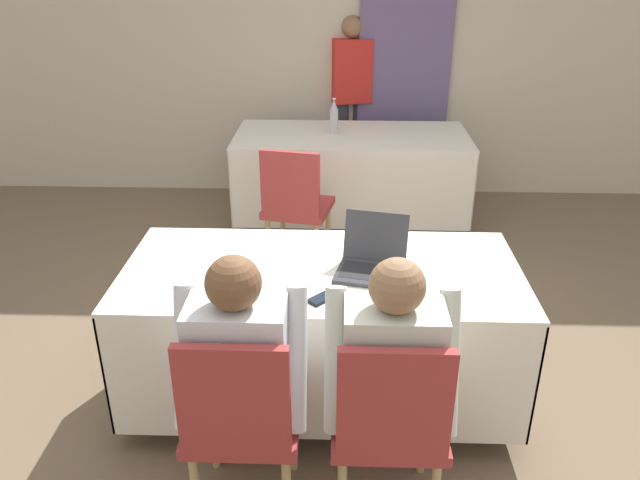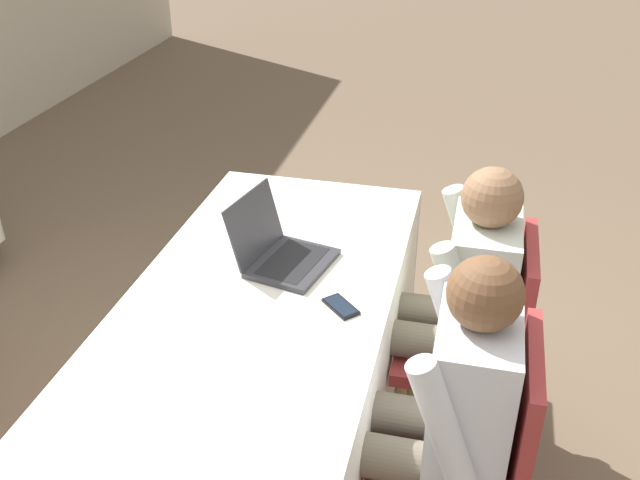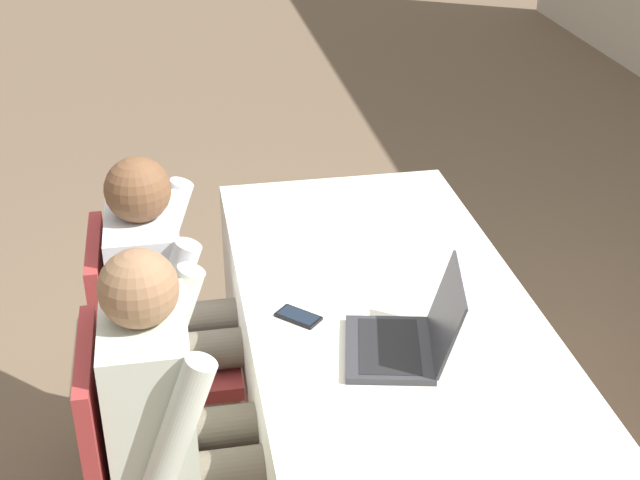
{
  "view_description": "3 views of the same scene",
  "coord_description": "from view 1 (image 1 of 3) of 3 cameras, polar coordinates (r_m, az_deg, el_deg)",
  "views": [
    {
      "loc": [
        0.08,
        -2.58,
        2.13
      ],
      "look_at": [
        0.0,
        -0.21,
        1.01
      ],
      "focal_mm": 35.0,
      "sensor_mm": 36.0,
      "label": 1
    },
    {
      "loc": [
        -1.84,
        -0.66,
        2.09
      ],
      "look_at": [
        0.0,
        -0.21,
        1.01
      ],
      "focal_mm": 40.0,
      "sensor_mm": 36.0,
      "label": 2
    },
    {
      "loc": [
        2.17,
        -0.61,
        2.22
      ],
      "look_at": [
        0.0,
        -0.21,
        1.01
      ],
      "focal_mm": 50.0,
      "sensor_mm": 36.0,
      "label": 3
    }
  ],
  "objects": [
    {
      "name": "chair_far_spare",
      "position": [
        4.35,
        -2.26,
        3.45
      ],
      "size": [
        0.52,
        0.52,
        0.91
      ],
      "rotation": [
        0.0,
        0.0,
        2.94
      ],
      "color": "tan",
      "rests_on": "ground_plane"
    },
    {
      "name": "person_white_shirt",
      "position": [
        2.44,
        6.42,
        -11.61
      ],
      "size": [
        0.5,
        0.52,
        1.17
      ],
      "rotation": [
        0.0,
        0.0,
        3.14
      ],
      "color": "#665B4C",
      "rests_on": "ground_plane"
    },
    {
      "name": "ground_plane",
      "position": [
        3.35,
        0.13,
        -14.12
      ],
      "size": [
        24.0,
        24.0,
        0.0
      ],
      "primitive_type": "plane",
      "color": "brown"
    },
    {
      "name": "paper_beside_laptop",
      "position": [
        3.12,
        -0.84,
        -0.72
      ],
      "size": [
        0.29,
        0.35,
        0.0
      ],
      "rotation": [
        0.0,
        0.0,
        -0.31
      ],
      "color": "white",
      "rests_on": "conference_table_near"
    },
    {
      "name": "person_checkered_shirt",
      "position": [
        2.46,
        -7.07,
        -11.32
      ],
      "size": [
        0.5,
        0.52,
        1.17
      ],
      "rotation": [
        0.0,
        0.0,
        3.14
      ],
      "color": "#665B4C",
      "rests_on": "ground_plane"
    },
    {
      "name": "chair_near_left",
      "position": [
        2.48,
        -7.23,
        -15.71
      ],
      "size": [
        0.44,
        0.44,
        0.91
      ],
      "rotation": [
        0.0,
        0.0,
        3.14
      ],
      "color": "tan",
      "rests_on": "ground_plane"
    },
    {
      "name": "conference_table_near",
      "position": [
        3.01,
        0.14,
        -5.59
      ],
      "size": [
        1.87,
        0.87,
        0.76
      ],
      "color": "white",
      "rests_on": "ground_plane"
    },
    {
      "name": "person_red_shirt",
      "position": [
        5.75,
        2.84,
        13.12
      ],
      "size": [
        0.38,
        0.27,
        1.59
      ],
      "rotation": [
        0.0,
        0.0,
        0.23
      ],
      "color": "#33333D",
      "rests_on": "ground_plane"
    },
    {
      "name": "water_bottle",
      "position": [
        5.06,
        1.28,
        11.14
      ],
      "size": [
        0.07,
        0.07,
        0.28
      ],
      "color": "#B7B7C1",
      "rests_on": "conference_table_far"
    },
    {
      "name": "wall_back",
      "position": [
        5.7,
        1.22,
        17.51
      ],
      "size": [
        12.0,
        0.06,
        2.7
      ],
      "color": "beige",
      "rests_on": "ground_plane"
    },
    {
      "name": "chair_near_right",
      "position": [
        2.46,
        6.4,
        -16.04
      ],
      "size": [
        0.44,
        0.44,
        0.91
      ],
      "rotation": [
        0.0,
        0.0,
        3.14
      ],
      "color": "tan",
      "rests_on": "ground_plane"
    },
    {
      "name": "cell_phone",
      "position": [
        2.68,
        0.17,
        -5.35
      ],
      "size": [
        0.14,
        0.14,
        0.01
      ],
      "rotation": [
        0.0,
        0.0,
        -0.77
      ],
      "color": "black",
      "rests_on": "conference_table_near"
    },
    {
      "name": "paper_centre_table",
      "position": [
        2.92,
        -10.83,
        -3.12
      ],
      "size": [
        0.27,
        0.33,
        0.0
      ],
      "rotation": [
        0.0,
        0.0,
        -0.21
      ],
      "color": "white",
      "rests_on": "conference_table_near"
    },
    {
      "name": "laptop",
      "position": [
        2.89,
        4.73,
        -2.03
      ],
      "size": [
        0.36,
        0.36,
        0.24
      ],
      "rotation": [
        0.0,
        0.0,
        -0.21
      ],
      "color": "#333338",
      "rests_on": "conference_table_near"
    },
    {
      "name": "conference_table_far",
      "position": [
        5.12,
        2.88,
        7.73
      ],
      "size": [
        1.87,
        0.87,
        0.76
      ],
      "color": "white",
      "rests_on": "ground_plane"
    },
    {
      "name": "curtain_panel",
      "position": [
        5.67,
        7.84,
        17.0
      ],
      "size": [
        0.8,
        0.04,
        2.65
      ],
      "color": "slate",
      "rests_on": "ground_plane"
    }
  ]
}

